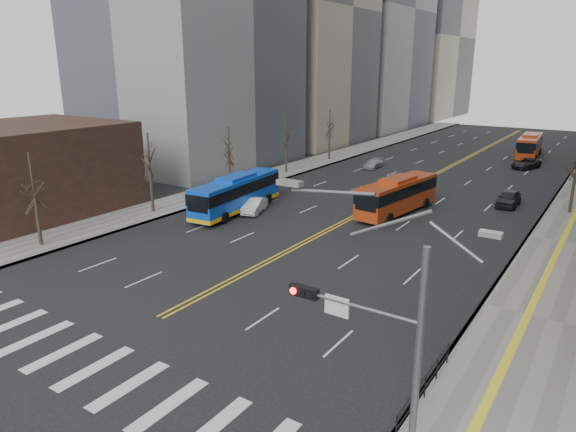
{
  "coord_description": "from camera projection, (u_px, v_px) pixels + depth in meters",
  "views": [
    {
      "loc": [
        19.64,
        -11.93,
        13.06
      ],
      "look_at": [
        2.81,
        13.26,
        4.16
      ],
      "focal_mm": 32.0,
      "sensor_mm": 36.0,
      "label": 1
    }
  ],
  "objects": [
    {
      "name": "signal_mast",
      "position": [
        376.0,
        330.0,
        16.56
      ],
      "size": [
        5.37,
        0.37,
        9.39
      ],
      "color": "slate",
      "rests_on": "ground"
    },
    {
      "name": "blue_bus",
      "position": [
        236.0,
        193.0,
        47.33
      ],
      "size": [
        3.67,
        11.86,
        3.41
      ],
      "color": "blue",
      "rests_on": "ground"
    },
    {
      "name": "car_silver",
      "position": [
        373.0,
        163.0,
        67.96
      ],
      "size": [
        1.8,
        4.09,
        1.17
      ],
      "primitive_type": "imported",
      "rotation": [
        0.0,
        0.0,
        0.04
      ],
      "color": "#A0A0A5",
      "rests_on": "ground"
    },
    {
      "name": "crosswalk",
      "position": [
        78.0,
        360.0,
        23.67
      ],
      "size": [
        26.7,
        4.0,
        0.01
      ],
      "color": "silver",
      "rests_on": "ground"
    },
    {
      "name": "car_dark_far",
      "position": [
        526.0,
        163.0,
        67.58
      ],
      "size": [
        3.44,
        5.21,
        1.33
      ],
      "primitive_type": "imported",
      "rotation": [
        0.0,
        0.0,
        -0.28
      ],
      "color": "black",
      "rests_on": "ground"
    },
    {
      "name": "storefront",
      "position": [
        13.0,
        171.0,
        45.95
      ],
      "size": [
        14.0,
        18.0,
        8.0
      ],
      "color": "black",
      "rests_on": "ground"
    },
    {
      "name": "sidewalk_left",
      "position": [
        300.0,
        167.0,
        68.34
      ],
      "size": [
        5.0,
        130.0,
        0.15
      ],
      "primitive_type": "cube",
      "color": "slate",
      "rests_on": "ground"
    },
    {
      "name": "car_white",
      "position": [
        254.0,
        205.0,
        47.26
      ],
      "size": [
        2.65,
        4.28,
        1.33
      ],
      "primitive_type": "imported",
      "rotation": [
        0.0,
        0.0,
        0.33
      ],
      "color": "silver",
      "rests_on": "ground"
    },
    {
      "name": "ground",
      "position": [
        78.0,
        360.0,
        23.67
      ],
      "size": [
        220.0,
        220.0,
        0.0
      ],
      "primitive_type": "plane",
      "color": "black"
    },
    {
      "name": "car_dark_mid",
      "position": [
        509.0,
        198.0,
        49.45
      ],
      "size": [
        1.85,
        4.52,
        1.53
      ],
      "primitive_type": "imported",
      "rotation": [
        0.0,
        0.0,
        0.01
      ],
      "color": "black",
      "rests_on": "ground"
    },
    {
      "name": "centerline",
      "position": [
        446.0,
        169.0,
        67.54
      ],
      "size": [
        0.55,
        100.0,
        0.01
      ],
      "color": "gold",
      "rests_on": "ground"
    },
    {
      "name": "red_bus_far",
      "position": [
        530.0,
        144.0,
        75.26
      ],
      "size": [
        3.31,
        11.07,
        3.47
      ],
      "color": "#A93412",
      "rests_on": "ground"
    },
    {
      "name": "street_trees",
      "position": [
        322.0,
        147.0,
        53.68
      ],
      "size": [
        35.2,
        47.2,
        7.6
      ],
      "color": "black",
      "rests_on": "ground"
    },
    {
      "name": "red_bus_near",
      "position": [
        397.0,
        193.0,
        46.62
      ],
      "size": [
        3.8,
        10.86,
        3.39
      ],
      "color": "#A93412",
      "rests_on": "ground"
    },
    {
      "name": "pedestrian_railing",
      "position": [
        425.0,
        382.0,
        20.6
      ],
      "size": [
        0.06,
        6.06,
        1.02
      ],
      "color": "black",
      "rests_on": "sidewalk_right"
    }
  ]
}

